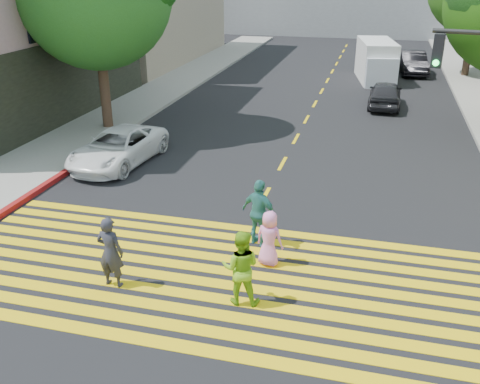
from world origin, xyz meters
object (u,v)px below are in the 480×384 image
at_px(dark_car_near, 385,94).
at_px(dark_car_parked, 412,62).
at_px(white_van, 376,62).
at_px(white_sedan, 118,147).
at_px(pedestrian_man, 110,252).
at_px(pedestrian_woman, 241,268).
at_px(pedestrian_child, 269,238).
at_px(pedestrian_extra, 259,213).
at_px(silver_car, 384,59).

relative_size(dark_car_near, dark_car_parked, 0.88).
bearing_deg(white_van, white_sedan, -126.08).
xyz_separation_m(white_sedan, dark_car_near, (9.01, 10.71, 0.04)).
bearing_deg(pedestrian_man, pedestrian_woman, -174.94).
bearing_deg(white_van, pedestrian_child, -104.61).
xyz_separation_m(pedestrian_extra, silver_car, (2.68, 26.11, -0.26)).
bearing_deg(pedestrian_extra, pedestrian_man, 67.93).
distance_m(pedestrian_woman, dark_car_near, 17.97).
height_order(pedestrian_child, white_sedan, pedestrian_child).
bearing_deg(dark_car_parked, silver_car, 130.60).
distance_m(pedestrian_extra, white_sedan, 7.60).
xyz_separation_m(silver_car, dark_car_parked, (1.79, -1.66, 0.10)).
bearing_deg(white_sedan, pedestrian_woman, -43.04).
height_order(pedestrian_man, pedestrian_woman, pedestrian_man).
bearing_deg(silver_car, pedestrian_child, 78.66).
relative_size(pedestrian_extra, dark_car_parked, 0.40).
bearing_deg(dark_car_near, silver_car, -87.96).
relative_size(pedestrian_woman, white_van, 0.32).
xyz_separation_m(dark_car_near, silver_car, (-0.21, 10.91, -0.04)).
xyz_separation_m(dark_car_parked, white_van, (-2.20, -2.85, 0.39)).
bearing_deg(pedestrian_extra, silver_car, -72.37).
xyz_separation_m(pedestrian_extra, dark_car_near, (2.90, 15.20, -0.22)).
bearing_deg(white_van, dark_car_parked, 42.44).
xyz_separation_m(pedestrian_man, white_sedan, (-3.40, 7.15, -0.22)).
bearing_deg(pedestrian_child, pedestrian_woman, 95.39).
xyz_separation_m(white_sedan, white_van, (8.40, 17.11, 0.49)).
distance_m(pedestrian_child, dark_car_parked, 25.68).
distance_m(pedestrian_woman, pedestrian_extra, 2.57).
bearing_deg(silver_car, white_van, 78.28).
bearing_deg(pedestrian_woman, dark_car_parked, -105.73).
distance_m(dark_car_near, silver_car, 10.91).
bearing_deg(pedestrian_extra, pedestrian_child, 139.36).
xyz_separation_m(silver_car, white_van, (-0.40, -4.50, 0.49)).
bearing_deg(dark_car_parked, pedestrian_woman, -105.67).
xyz_separation_m(pedestrian_woman, white_van, (2.09, 24.17, 0.27)).
distance_m(pedestrian_man, pedestrian_woman, 2.90).
height_order(pedestrian_woman, dark_car_near, pedestrian_woman).
xyz_separation_m(pedestrian_extra, dark_car_parked, (4.47, 24.45, -0.16)).
height_order(pedestrian_man, white_sedan, pedestrian_man).
bearing_deg(pedestrian_woman, white_van, -101.66).
bearing_deg(white_sedan, dark_car_parked, 67.23).
distance_m(pedestrian_extra, silver_car, 26.25).
bearing_deg(pedestrian_man, white_sedan, -61.43).
bearing_deg(pedestrian_extra, dark_car_parked, -76.88).
xyz_separation_m(pedestrian_child, dark_car_parked, (4.03, 25.36, 0.03)).
height_order(pedestrian_woman, pedestrian_extra, pedestrian_extra).
relative_size(dark_car_parked, white_van, 0.84).
relative_size(pedestrian_man, pedestrian_woman, 1.00).
distance_m(pedestrian_man, pedestrian_extra, 3.80).
bearing_deg(white_sedan, pedestrian_extra, -31.11).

